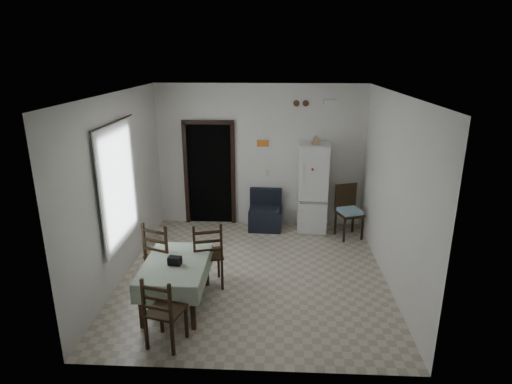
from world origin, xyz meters
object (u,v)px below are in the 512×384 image
object	(u,v)px
fridge	(313,188)
navy_seat	(265,210)
dining_chair_near_head	(165,310)
corner_chair	(350,212)
dining_table	(177,284)
dining_chair_far_left	(164,253)
dining_chair_far_right	(207,253)

from	to	relation	value
fridge	navy_seat	world-z (taller)	fridge
navy_seat	dining_chair_near_head	bearing A→B (deg)	-104.31
fridge	corner_chair	world-z (taller)	fridge
fridge	corner_chair	xyz separation A→B (m)	(0.70, -0.36, -0.38)
dining_table	dining_chair_far_left	bearing A→B (deg)	119.21
dining_chair_far_left	dining_table	bearing A→B (deg)	141.26
dining_chair_near_head	dining_chair_far_right	bearing A→B (deg)	-85.91
dining_chair_far_left	dining_chair_near_head	bearing A→B (deg)	126.64
dining_chair_far_left	dining_chair_far_right	world-z (taller)	dining_chair_far_left
corner_chair	dining_chair_far_right	distance (m)	3.14
navy_seat	dining_table	size ratio (longest dim) A/B	0.61
corner_chair	dining_chair_far_left	size ratio (longest dim) A/B	0.95
fridge	dining_table	distance (m)	3.62
fridge	dining_chair_far_right	bearing A→B (deg)	-124.19
dining_chair_far_right	dining_chair_near_head	world-z (taller)	dining_chair_far_right
corner_chair	dining_chair_far_left	distance (m)	3.70
navy_seat	dining_chair_far_left	xyz separation A→B (m)	(-1.47, -2.36, 0.15)
corner_chair	dining_chair_far_left	world-z (taller)	dining_chair_far_left
fridge	dining_table	world-z (taller)	fridge
fridge	dining_chair_near_head	world-z (taller)	fridge
fridge	dining_table	bearing A→B (deg)	-123.03
corner_chair	navy_seat	bearing A→B (deg)	148.69
fridge	dining_chair_far_left	size ratio (longest dim) A/B	1.64
navy_seat	fridge	bearing A→B (deg)	2.09
dining_chair_far_left	dining_chair_far_right	xyz separation A→B (m)	(0.64, 0.05, -0.01)
fridge	dining_chair_far_left	world-z (taller)	fridge
navy_seat	dining_chair_near_head	world-z (taller)	dining_chair_near_head
dining_chair_far_left	dining_chair_near_head	xyz separation A→B (m)	(0.37, -1.39, -0.06)
corner_chair	dining_chair_far_right	world-z (taller)	dining_chair_far_right
corner_chair	dining_chair_far_right	bearing A→B (deg)	-160.57
dining_table	dining_chair_far_right	bearing A→B (deg)	58.65
corner_chair	dining_table	distance (m)	3.78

